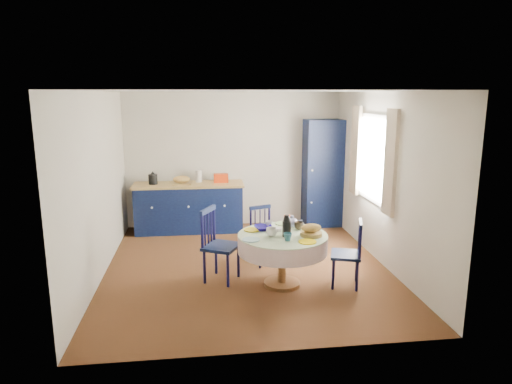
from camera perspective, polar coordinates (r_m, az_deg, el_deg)
floor at (r=6.73m, az=-1.19°, el=-9.30°), size 4.50×4.50×0.00m
ceiling at (r=6.25m, az=-1.29°, el=12.52°), size 4.50×4.50×0.00m
wall_back at (r=8.58m, az=-2.82°, el=4.06°), size 4.00×0.02×2.50m
wall_left at (r=6.48m, az=-19.11°, el=0.71°), size 0.02×4.50×2.50m
wall_right at (r=6.87m, az=15.59°, el=1.57°), size 0.02×4.50×2.50m
window at (r=7.09m, az=14.44°, el=4.19°), size 0.10×1.74×1.45m
kitchen_counter at (r=8.37m, az=-8.36°, el=-1.81°), size 1.98×0.64×1.12m
pantry_cabinet at (r=8.67m, az=8.34°, el=2.35°), size 0.70×0.52×2.00m
dining_table at (r=5.92m, az=3.44°, el=-6.38°), size 1.16×1.16×0.98m
chair_left at (r=6.13m, az=-4.72°, el=-6.53°), size 0.58×0.59×0.99m
chair_far at (r=6.74m, az=0.98°, el=-5.38°), size 0.47×0.46×0.85m
chair_right at (r=6.07m, az=11.53°, el=-7.51°), size 0.48×0.49×0.88m
mug_a at (r=5.80m, az=1.95°, el=-5.00°), size 0.14×0.14×0.11m
mug_b at (r=5.63m, az=3.98°, el=-5.62°), size 0.11×0.11×0.10m
mug_c at (r=6.11m, az=5.39°, el=-4.21°), size 0.13×0.13×0.10m
mug_d at (r=6.16m, az=1.61°, el=-4.05°), size 0.10×0.10×0.09m
cobalt_bowl at (r=6.05m, az=0.90°, el=-4.50°), size 0.24×0.24×0.06m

